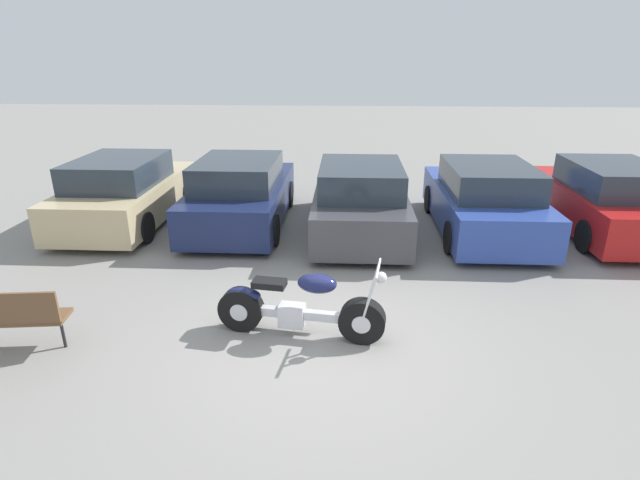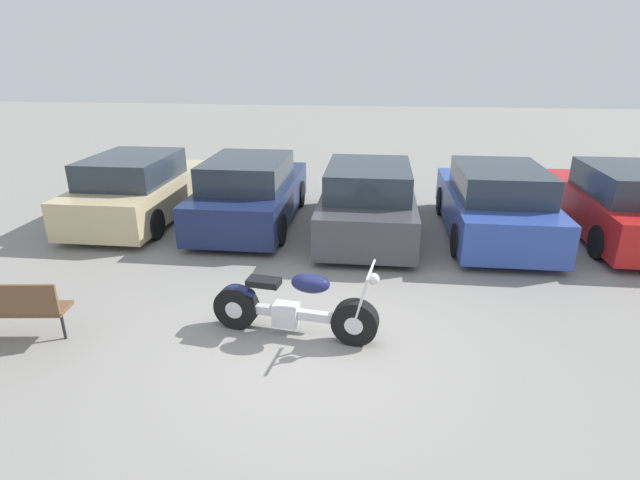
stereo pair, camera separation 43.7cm
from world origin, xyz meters
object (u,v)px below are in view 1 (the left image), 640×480
(parked_car_navy, at_px, (241,194))
(parked_car_dark_grey, at_px, (360,201))
(motorcycle, at_px, (298,308))
(parked_car_red, at_px, (606,200))
(parked_car_champagne, at_px, (125,192))
(parked_car_blue, at_px, (484,201))

(parked_car_navy, distance_m, parked_car_dark_grey, 2.61)
(motorcycle, height_order, parked_car_red, parked_car_red)
(parked_car_dark_grey, xyz_separation_m, parked_car_red, (5.17, 0.33, 0.00))
(parked_car_champagne, bearing_deg, parked_car_blue, -1.76)
(parked_car_blue, bearing_deg, parked_car_navy, 177.41)
(parked_car_red, bearing_deg, parked_car_dark_grey, -176.36)
(motorcycle, bearing_deg, parked_car_navy, 110.31)
(motorcycle, bearing_deg, parked_car_champagne, 133.18)
(parked_car_dark_grey, xyz_separation_m, parked_car_blue, (2.59, 0.12, 0.00))
(parked_car_champagne, relative_size, parked_car_dark_grey, 1.00)
(parked_car_navy, xyz_separation_m, parked_car_blue, (5.17, -0.23, 0.00))
(parked_car_dark_grey, relative_size, parked_car_red, 1.00)
(parked_car_dark_grey, height_order, parked_car_blue, same)
(parked_car_navy, relative_size, parked_car_red, 1.00)
(motorcycle, xyz_separation_m, parked_car_dark_grey, (0.91, 4.18, 0.28))
(parked_car_navy, distance_m, parked_car_red, 7.76)
(parked_car_champagne, height_order, parked_car_navy, same)
(parked_car_champagne, bearing_deg, parked_car_red, -0.19)
(motorcycle, xyz_separation_m, parked_car_champagne, (-4.27, 4.55, 0.28))
(motorcycle, xyz_separation_m, parked_car_red, (6.08, 4.51, 0.28))
(parked_car_champagne, bearing_deg, parked_car_dark_grey, -4.01)
(parked_car_champagne, height_order, parked_car_red, same)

